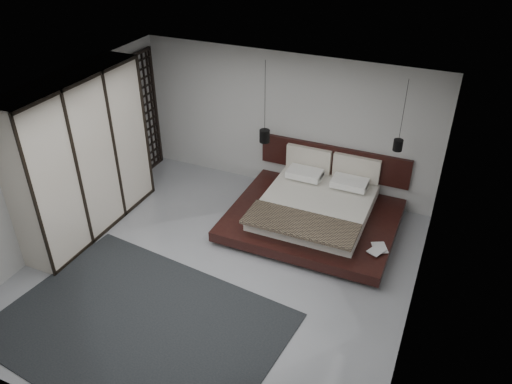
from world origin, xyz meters
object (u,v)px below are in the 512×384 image
at_px(bed, 315,210).
at_px(pendant_left, 265,136).
at_px(lattice_screen, 144,114).
at_px(pendant_right, 398,145).
at_px(rug, 139,327).
at_px(wardrobe, 82,157).

relative_size(bed, pendant_left, 1.89).
height_order(lattice_screen, pendant_right, pendant_right).
bearing_deg(pendant_left, bed, -21.70).
bearing_deg(pendant_right, pendant_left, -180.00).
xyz_separation_m(pendant_left, rug, (-0.28, -3.93, -1.35)).
xyz_separation_m(lattice_screen, pendant_left, (2.75, -0.06, 0.06)).
bearing_deg(bed, pendant_left, 158.30).
distance_m(bed, pendant_left, 1.68).
distance_m(lattice_screen, pendant_right, 5.20).
xyz_separation_m(pendant_right, rug, (-2.72, -3.93, -1.64)).
bearing_deg(lattice_screen, bed, -7.87).
height_order(lattice_screen, rug, lattice_screen).
bearing_deg(rug, pendant_right, 55.35).
bearing_deg(pendant_right, rug, -124.65).
relative_size(pendant_right, wardrobe, 0.43).
distance_m(bed, rug, 3.77).
bearing_deg(wardrobe, bed, 24.08).
relative_size(pendant_left, wardrobe, 0.54).
bearing_deg(rug, lattice_screen, 121.71).
bearing_deg(wardrobe, pendant_right, 23.50).
bearing_deg(rug, bed, 66.49).
height_order(pendant_left, wardrobe, wardrobe).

